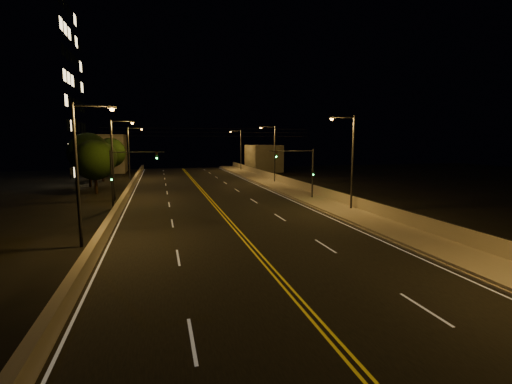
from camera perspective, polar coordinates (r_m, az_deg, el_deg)
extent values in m
plane|color=black|center=(13.15, 12.44, -22.09)|extent=(160.00, 160.00, 0.00)
cube|color=black|center=(31.24, -4.49, -4.17)|extent=(18.00, 120.00, 0.02)
cube|color=gray|center=(34.73, 13.34, -2.89)|extent=(3.60, 120.00, 0.30)
cube|color=gray|center=(33.92, 10.54, -3.20)|extent=(0.14, 120.00, 0.15)
cube|color=#AEA291|center=(35.42, 15.74, -1.70)|extent=(0.30, 120.00, 1.00)
cube|color=#AEA291|center=(30.90, -21.28, -3.94)|extent=(0.45, 120.00, 0.95)
cube|color=gray|center=(80.41, 1.12, 5.24)|extent=(6.00, 10.00, 5.56)
cube|color=gray|center=(82.49, -22.19, 5.48)|extent=(8.00, 8.00, 7.74)
cylinder|color=black|center=(35.34, 15.77, -0.86)|extent=(0.06, 120.00, 0.06)
cube|color=silver|center=(30.95, -20.42, -4.74)|extent=(0.12, 116.00, 0.00)
cube|color=silver|center=(33.79, 10.04, -3.32)|extent=(0.12, 116.00, 0.00)
cube|color=gold|center=(31.21, -4.77, -4.16)|extent=(0.12, 116.00, 0.00)
cube|color=gold|center=(31.26, -4.22, -4.13)|extent=(0.12, 116.00, 0.00)
cube|color=silver|center=(13.31, -9.80, -21.50)|extent=(0.12, 3.00, 0.00)
cube|color=silver|center=(21.60, -11.90, -9.81)|extent=(0.12, 3.00, 0.00)
cube|color=silver|center=(30.30, -12.76, -4.70)|extent=(0.12, 3.00, 0.00)
cube|color=silver|center=(39.13, -13.22, -1.88)|extent=(0.12, 3.00, 0.00)
cube|color=silver|center=(48.03, -13.52, -0.10)|extent=(0.12, 3.00, 0.00)
cube|color=silver|center=(56.96, -13.72, 1.12)|extent=(0.12, 3.00, 0.00)
cube|color=silver|center=(65.91, -13.87, 2.01)|extent=(0.12, 3.00, 0.00)
cube|color=silver|center=(74.87, -13.98, 2.69)|extent=(0.12, 3.00, 0.00)
cube|color=silver|center=(83.84, -14.07, 3.22)|extent=(0.12, 3.00, 0.00)
cube|color=silver|center=(16.54, 24.52, -16.03)|extent=(0.12, 3.00, 0.00)
cube|color=silver|center=(23.73, 10.59, -8.16)|extent=(0.12, 3.00, 0.00)
cube|color=silver|center=(31.85, 3.68, -3.90)|extent=(0.12, 3.00, 0.00)
cube|color=silver|center=(40.35, -0.34, -1.37)|extent=(0.12, 3.00, 0.00)
cube|color=silver|center=(49.02, -2.95, 0.27)|extent=(0.12, 3.00, 0.00)
cube|color=silver|center=(57.80, -4.77, 1.42)|extent=(0.12, 3.00, 0.00)
cube|color=silver|center=(66.63, -6.10, 2.26)|extent=(0.12, 3.00, 0.00)
cube|color=silver|center=(75.51, -7.13, 2.91)|extent=(0.12, 3.00, 0.00)
cube|color=silver|center=(84.41, -7.94, 3.42)|extent=(0.12, 3.00, 0.00)
cylinder|color=#2D2D33|center=(35.12, 14.63, 4.14)|extent=(0.20, 0.20, 8.75)
cylinder|color=#2D2D33|center=(34.59, 13.26, 11.13)|extent=(2.20, 0.12, 0.12)
cube|color=#2D2D33|center=(34.09, 11.59, 11.12)|extent=(0.50, 0.25, 0.14)
sphere|color=#FF9E2D|center=(34.09, 11.58, 10.95)|extent=(0.28, 0.28, 0.28)
cylinder|color=#2D2D33|center=(56.90, 2.90, 5.73)|extent=(0.20, 0.20, 8.75)
cylinder|color=#2D2D33|center=(56.58, 1.85, 10.01)|extent=(2.20, 0.12, 0.12)
cube|color=#2D2D33|center=(56.27, 0.76, 9.95)|extent=(0.50, 0.25, 0.14)
sphere|color=#FF9E2D|center=(56.27, 0.76, 9.85)|extent=(0.28, 0.28, 0.28)
cylinder|color=#2D2D33|center=(80.26, -2.34, 6.37)|extent=(0.20, 0.20, 8.75)
cylinder|color=#2D2D33|center=(80.03, -3.14, 9.39)|extent=(2.20, 0.12, 0.12)
cube|color=#2D2D33|center=(79.82, -3.92, 9.33)|extent=(0.50, 0.25, 0.14)
sphere|color=#FF9E2D|center=(79.81, -3.92, 9.26)|extent=(0.28, 0.28, 0.28)
cylinder|color=#2D2D33|center=(24.95, -25.83, 2.16)|extent=(0.20, 0.20, 8.75)
cylinder|color=#2D2D33|center=(24.75, -23.88, 12.04)|extent=(2.20, 0.12, 0.12)
cube|color=#2D2D33|center=(24.60, -21.29, 12.04)|extent=(0.50, 0.25, 0.14)
sphere|color=#FF9E2D|center=(24.60, -21.28, 11.81)|extent=(0.28, 0.28, 0.28)
cylinder|color=#2D2D33|center=(43.06, -21.19, 4.51)|extent=(0.20, 0.20, 8.75)
cylinder|color=#2D2D33|center=(42.94, -19.99, 10.21)|extent=(2.20, 0.12, 0.12)
cube|color=#2D2D33|center=(42.86, -18.50, 10.18)|extent=(0.50, 0.25, 0.14)
sphere|color=#FF9E2D|center=(42.85, -18.49, 10.05)|extent=(0.28, 0.28, 0.28)
cylinder|color=#2D2D33|center=(66.02, -18.97, 5.62)|extent=(0.20, 0.20, 8.75)
cylinder|color=#2D2D33|center=(65.95, -18.17, 9.32)|extent=(2.20, 0.12, 0.12)
cube|color=#2D2D33|center=(65.89, -17.20, 9.31)|extent=(0.50, 0.25, 0.14)
sphere|color=#FF9E2D|center=(65.89, -17.20, 9.22)|extent=(0.28, 0.28, 0.28)
cylinder|color=#2D2D33|center=(41.36, 8.69, 2.67)|extent=(0.18, 0.18, 5.63)
cylinder|color=#2D2D33|center=(40.28, 5.48, 6.31)|extent=(5.00, 0.10, 0.10)
cube|color=black|center=(39.72, 3.09, 5.81)|extent=(0.28, 0.18, 0.80)
sphere|color=#19FF4C|center=(39.63, 3.14, 5.44)|extent=(0.14, 0.14, 0.14)
cube|color=black|center=(41.20, 8.78, 2.90)|extent=(0.22, 0.14, 0.55)
cylinder|color=#2D2D33|center=(38.25, -21.29, 1.79)|extent=(0.18, 0.18, 5.63)
cylinder|color=#2D2D33|center=(37.87, -17.71, 5.87)|extent=(5.00, 0.10, 0.10)
cube|color=black|center=(37.83, -15.03, 5.45)|extent=(0.28, 0.18, 0.80)
sphere|color=#19FF4C|center=(37.73, -15.02, 5.06)|extent=(0.14, 0.14, 0.14)
cube|color=black|center=(38.08, -21.33, 2.05)|extent=(0.22, 0.14, 0.55)
cylinder|color=black|center=(39.94, -7.05, 8.52)|extent=(22.00, 0.03, 0.03)
cylinder|color=black|center=(39.95, -7.06, 9.10)|extent=(22.00, 0.03, 0.03)
cylinder|color=black|center=(39.96, -7.07, 9.67)|extent=(22.00, 0.03, 0.03)
cylinder|color=black|center=(49.67, -23.38, 1.05)|extent=(0.36, 0.36, 2.32)
sphere|color=black|center=(49.43, -23.57, 4.54)|extent=(4.90, 4.90, 4.90)
cylinder|color=black|center=(57.85, -24.17, 2.07)|extent=(0.36, 0.36, 2.68)
sphere|color=black|center=(57.64, -24.36, 5.52)|extent=(5.65, 5.65, 5.65)
cylinder|color=black|center=(64.48, -22.49, 2.48)|extent=(0.36, 0.36, 2.20)
sphere|color=black|center=(64.30, -22.62, 5.03)|extent=(4.65, 4.65, 4.65)
cylinder|color=black|center=(70.35, -21.35, 3.05)|extent=(0.36, 0.36, 2.45)
sphere|color=black|center=(70.18, -21.48, 5.65)|extent=(5.18, 5.18, 5.18)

